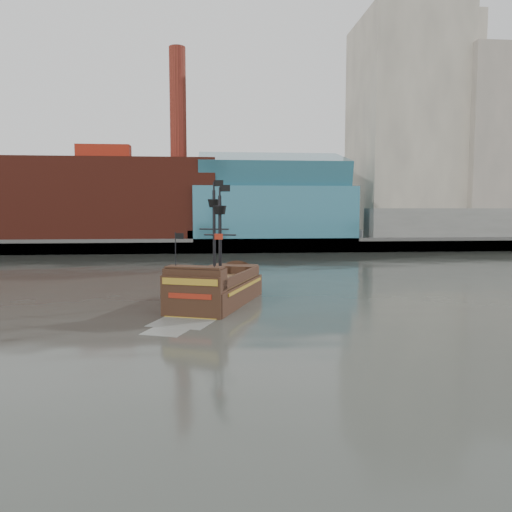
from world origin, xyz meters
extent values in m
plane|color=#292C26|center=(0.00, 0.00, 0.00)|extent=(400.00, 400.00, 0.00)
cube|color=slate|center=(0.00, 92.00, 1.00)|extent=(220.00, 60.00, 2.00)
cube|color=#4C4C49|center=(0.00, 62.50, 1.30)|extent=(220.00, 1.00, 2.60)
cube|color=maroon|center=(-22.00, 72.00, 9.50)|extent=(42.00, 18.00, 15.00)
cube|color=#316E82|center=(10.00, 70.00, 7.00)|extent=(30.00, 16.00, 10.00)
cube|color=beige|center=(40.00, 80.00, 25.00)|extent=(20.00, 22.00, 46.00)
cube|color=#A29587|center=(58.00, 76.00, 21.00)|extent=(18.00, 18.00, 38.00)
cube|color=beige|center=(50.00, 97.00, 28.00)|extent=(24.00, 20.00, 52.00)
cube|color=slate|center=(48.00, 66.00, 5.00)|extent=(40.00, 6.00, 6.00)
cylinder|color=maroon|center=(-8.00, 74.00, 28.00)|extent=(3.20, 3.20, 22.00)
cube|color=#316E82|center=(10.00, 70.00, 15.00)|extent=(28.00, 14.94, 8.78)
cube|color=black|center=(-1.52, 14.48, 0.56)|extent=(8.31, 12.18, 2.44)
cube|color=#4C361C|center=(-1.52, 14.48, 1.92)|extent=(7.48, 10.96, 0.28)
cube|color=black|center=(0.05, 18.70, 2.25)|extent=(4.52, 3.50, 0.94)
cube|color=black|center=(-3.21, 9.91, 2.63)|extent=(4.70, 2.96, 1.69)
cube|color=black|center=(-3.51, 9.10, 1.13)|extent=(4.39, 1.82, 3.75)
cube|color=olive|center=(-3.56, 8.98, 2.63)|extent=(3.98, 1.54, 0.47)
cube|color=maroon|center=(-3.56, 8.98, 1.59)|extent=(3.10, 1.21, 0.38)
cylinder|color=black|center=(-1.73, 16.06, 5.72)|extent=(0.34, 0.34, 7.31)
cylinder|color=black|center=(-1.31, 12.60, 5.44)|extent=(0.34, 0.34, 6.75)
cone|color=black|center=(-1.73, 16.06, 8.25)|extent=(1.33, 1.33, 0.66)
cone|color=black|center=(-1.31, 12.60, 7.69)|extent=(1.33, 1.33, 0.66)
cube|color=black|center=(-1.33, 15.91, 9.94)|extent=(0.80, 0.32, 0.52)
cube|color=black|center=(-0.92, 12.45, 9.38)|extent=(0.80, 0.32, 0.52)
cube|color=gray|center=(-4.06, 7.62, 0.01)|extent=(4.91, 4.55, 0.02)
camera|label=1|loc=(-2.15, -26.32, 7.72)|focal=35.00mm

